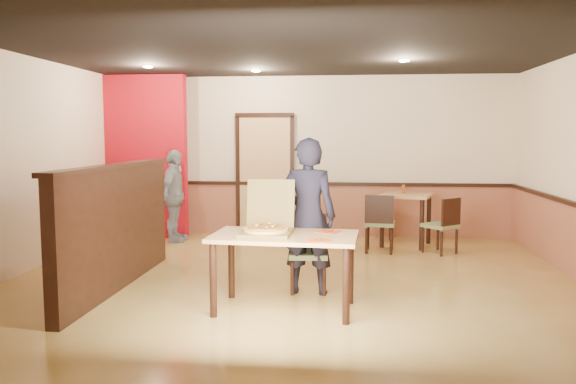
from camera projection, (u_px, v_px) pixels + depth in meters
name	position (u px, v px, depth m)	size (l,w,h in m)	color
floor	(291.00, 288.00, 6.55)	(7.00, 7.00, 0.00)	tan
ceiling	(291.00, 43.00, 6.26)	(7.00, 7.00, 0.00)	black
wall_back	(310.00, 156.00, 9.87)	(7.00, 7.00, 0.00)	beige
wall_left	(2.00, 166.00, 6.76)	(7.00, 7.00, 0.00)	beige
wainscot_back	(310.00, 210.00, 9.93)	(7.00, 0.04, 0.90)	#9C573E
chair_rail_back	(310.00, 184.00, 9.87)	(7.00, 0.06, 0.06)	black
back_door	(265.00, 176.00, 9.95)	(0.90, 0.06, 2.10)	#DDAE71
booth_partition	(117.00, 225.00, 6.48)	(0.20, 3.10, 1.44)	black
red_accent_panel	(141.00, 157.00, 9.67)	(1.60, 0.20, 2.78)	#AB0C19
spot_a	(148.00, 67.00, 8.28)	(0.14, 0.14, 0.02)	#FFF7B2
spot_b	(256.00, 71.00, 8.82)	(0.14, 0.14, 0.02)	#FFF7B2
spot_c	(404.00, 61.00, 7.61)	(0.14, 0.14, 0.02)	#FFF7B2
main_table	(284.00, 245.00, 5.65)	(1.50, 0.92, 0.78)	tan
diner_chair	(309.00, 249.00, 6.42)	(0.45, 0.45, 0.87)	olive
side_chair_left	(379.00, 221.00, 8.44)	(0.48, 0.48, 0.89)	olive
side_chair_right	(444.00, 223.00, 8.36)	(0.59, 0.59, 0.85)	olive
side_table	(406.00, 205.00, 8.99)	(0.98, 0.98, 0.84)	tan
diner	(308.00, 216.00, 6.23)	(0.64, 0.42, 1.75)	black
passerby	(174.00, 196.00, 9.32)	(0.90, 0.37, 1.53)	gray
pizza_box	(267.00, 227.00, 5.66)	(0.52, 0.61, 0.53)	brown
pizza	(266.00, 230.00, 5.61)	(0.45, 0.45, 0.03)	#DB9C4F
napkin_near	(319.00, 241.00, 5.30)	(0.23, 0.23, 0.01)	#C0380D
napkin_far	(328.00, 232.00, 5.78)	(0.28, 0.28, 0.01)	#C0380D
condiment	(403.00, 189.00, 9.07)	(0.05, 0.05, 0.14)	brown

